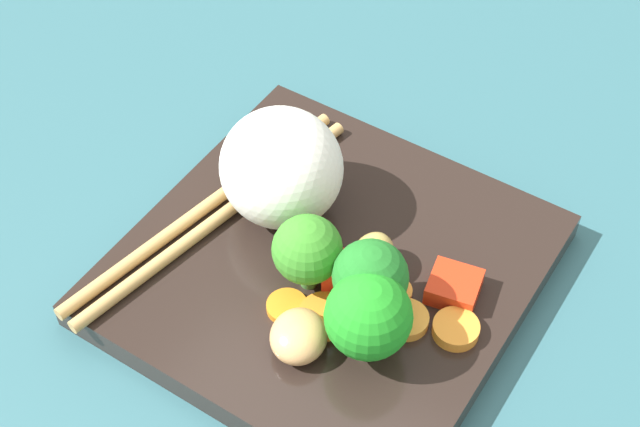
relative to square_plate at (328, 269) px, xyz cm
name	(u,v)px	position (x,y,z in cm)	size (l,w,h in cm)	color
ground_plane	(327,287)	(0.00, 0.00, -1.99)	(110.00, 110.00, 2.00)	#2E5D67
square_plate	(328,269)	(0.00, 0.00, 0.00)	(24.38, 24.38, 1.98)	black
rice_mound	(281,168)	(-4.93, 2.14, 4.78)	(8.30, 7.94, 7.57)	white
broccoli_floret_0	(371,278)	(4.32, -2.18, 4.53)	(4.50, 4.50, 6.02)	#71A64D
broccoli_floret_1	(303,248)	(-0.30, -2.30, 4.30)	(4.30, 4.30, 5.58)	#529C44
broccoli_floret_2	(368,317)	(5.55, -4.44, 4.31)	(5.09, 5.09, 5.99)	#73B04D
carrot_slice_0	(406,320)	(6.57, -1.55, 1.34)	(2.76, 2.76, 0.69)	orange
carrot_slice_1	(325,316)	(2.36, -4.00, 1.36)	(3.19, 3.19, 0.74)	orange
carrot_slice_2	(396,290)	(4.92, 0.15, 1.20)	(2.15, 2.15, 0.43)	orange
carrot_slice_3	(291,309)	(0.29, -4.59, 1.24)	(2.51, 2.51, 0.49)	orange
carrot_slice_4	(456,329)	(9.40, -0.55, 1.39)	(2.82, 2.82, 0.79)	orange
pepper_chunk_0	(454,287)	(7.93, 1.97, 1.67)	(3.06, 2.94, 1.36)	red
pepper_chunk_1	(336,273)	(1.51, -1.44, 2.19)	(2.07, 1.85, 2.39)	red
chicken_piece_0	(299,336)	(2.14, -6.47, 2.12)	(3.80, 3.38, 2.26)	tan
chicken_piece_1	(372,257)	(2.78, 0.72, 2.37)	(3.57, 2.60, 2.77)	tan
chopstick_pair	(211,213)	(-8.36, -1.23, 1.42)	(6.32, 23.62, 0.87)	tan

